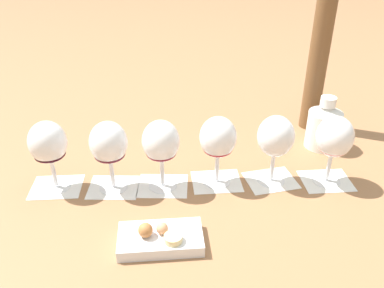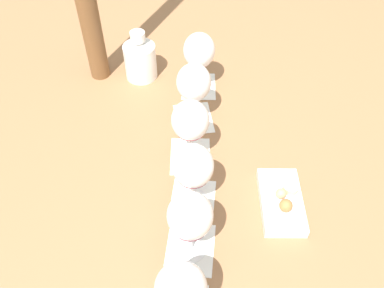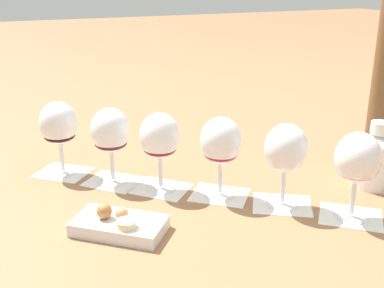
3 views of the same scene
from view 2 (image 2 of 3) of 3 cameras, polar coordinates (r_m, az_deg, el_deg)
name	(u,v)px [view 2 (image 2 of 3)]	position (r m, az deg, el deg)	size (l,w,h in m)	color
ground_plane	(193,176)	(0.94, 0.08, -4.54)	(8.00, 8.00, 0.00)	#936642
tasting_card_0	(199,86)	(1.17, 0.94, 8.13)	(0.15, 0.15, 0.00)	white
tasting_card_1	(194,118)	(1.07, 0.22, 3.63)	(0.14, 0.15, 0.00)	white
tasting_card_2	(190,156)	(0.98, -0.22, -1.70)	(0.15, 0.15, 0.00)	white
tasting_card_3	(193,200)	(0.90, 0.11, -7.92)	(0.15, 0.15, 0.00)	white
tasting_card_4	(190,248)	(0.84, -0.24, -14.40)	(0.15, 0.15, 0.00)	white
wine_glass_0	(199,53)	(1.10, 1.01, 12.65)	(0.08, 0.08, 0.17)	white
wine_glass_1	(194,85)	(0.99, 0.24, 8.29)	(0.08, 0.08, 0.17)	white
wine_glass_2	(190,123)	(0.90, -0.24, 2.98)	(0.08, 0.08, 0.17)	white
wine_glass_3	(193,168)	(0.81, 0.12, -3.43)	(0.08, 0.08, 0.17)	white
wine_glass_4	(190,218)	(0.74, -0.27, -10.34)	(0.08, 0.08, 0.17)	white
ceramic_vase	(140,58)	(1.18, -7.31, 11.90)	(0.09, 0.09, 0.15)	white
snack_dish	(282,201)	(0.91, 12.48, -7.82)	(0.17, 0.18, 0.05)	silver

